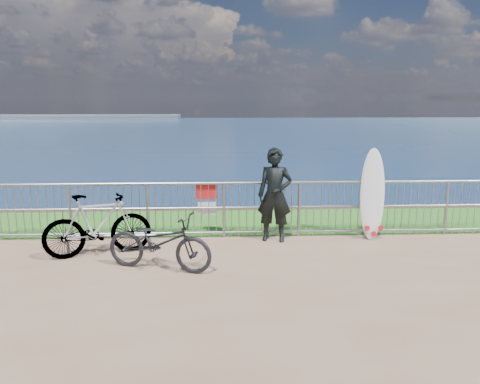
{
  "coord_description": "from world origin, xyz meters",
  "views": [
    {
      "loc": [
        -0.59,
        -7.4,
        2.74
      ],
      "look_at": [
        -0.2,
        1.2,
        1.0
      ],
      "focal_mm": 35.0,
      "sensor_mm": 36.0,
      "label": 1
    }
  ],
  "objects_px": {
    "surfer": "(275,195)",
    "bicycle_far": "(98,225)",
    "surfboard": "(372,197)",
    "bicycle_near": "(159,242)"
  },
  "relations": [
    {
      "from": "surfboard",
      "to": "bicycle_near",
      "type": "relative_size",
      "value": 1.0
    },
    {
      "from": "surfboard",
      "to": "bicycle_far",
      "type": "height_order",
      "value": "surfboard"
    },
    {
      "from": "surfboard",
      "to": "surfer",
      "type": "bearing_deg",
      "value": -177.07
    },
    {
      "from": "surfboard",
      "to": "bicycle_far",
      "type": "distance_m",
      "value": 5.21
    },
    {
      "from": "surfer",
      "to": "surfboard",
      "type": "distance_m",
      "value": 1.94
    },
    {
      "from": "surfer",
      "to": "bicycle_far",
      "type": "xyz_separation_m",
      "value": [
        -3.2,
        -0.74,
        -0.35
      ]
    },
    {
      "from": "surfer",
      "to": "bicycle_far",
      "type": "bearing_deg",
      "value": -153.28
    },
    {
      "from": "bicycle_near",
      "to": "bicycle_far",
      "type": "relative_size",
      "value": 0.96
    },
    {
      "from": "surfboard",
      "to": "bicycle_far",
      "type": "relative_size",
      "value": 0.96
    },
    {
      "from": "surfer",
      "to": "bicycle_far",
      "type": "height_order",
      "value": "surfer"
    }
  ]
}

